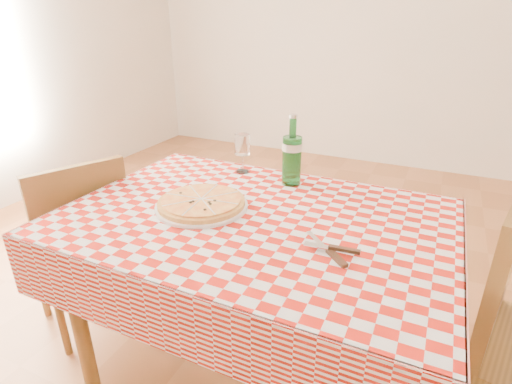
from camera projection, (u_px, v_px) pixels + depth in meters
dining_table at (254, 241)px, 1.40m from camera, size 1.20×0.80×0.75m
tablecloth at (254, 217)px, 1.36m from camera, size 1.30×0.90×0.01m
chair_far at (81, 238)px, 1.75m from camera, size 0.51×0.51×0.85m
pizza_plate at (202, 202)px, 1.41m from camera, size 0.36×0.36×0.04m
water_bottle at (292, 150)px, 1.57m from camera, size 0.10×0.10×0.28m
wine_glass at (242, 153)px, 1.71m from camera, size 0.08×0.08×0.17m
cutlery at (328, 248)px, 1.14m from camera, size 0.27×0.24×0.02m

